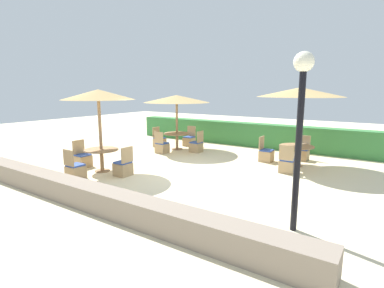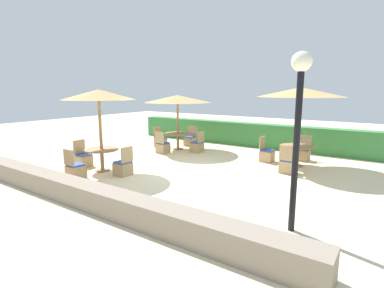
% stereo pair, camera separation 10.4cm
% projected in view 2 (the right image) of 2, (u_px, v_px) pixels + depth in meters
% --- Properties ---
extents(ground_plane, '(40.00, 40.00, 0.00)m').
position_uv_depth(ground_plane, '(181.00, 175.00, 9.48)').
color(ground_plane, beige).
extents(hedge_row, '(13.00, 0.70, 1.09)m').
position_uv_depth(hedge_row, '(255.00, 135.00, 14.13)').
color(hedge_row, '#387A3D').
rests_on(hedge_row, ground_plane).
extents(stone_border, '(10.00, 0.56, 0.52)m').
position_uv_depth(stone_border, '(94.00, 197.00, 6.76)').
color(stone_border, gray).
rests_on(stone_border, ground_plane).
extents(lamp_post, '(0.36, 0.36, 3.32)m').
position_uv_depth(lamp_post, '(299.00, 107.00, 5.33)').
color(lamp_post, black).
rests_on(lamp_post, ground_plane).
extents(parasol_front_left, '(2.30, 2.30, 2.66)m').
position_uv_depth(parasol_front_left, '(99.00, 95.00, 9.47)').
color(parasol_front_left, '#93704C').
rests_on(parasol_front_left, ground_plane).
extents(round_table_front_left, '(1.10, 1.10, 0.74)m').
position_uv_depth(round_table_front_left, '(102.00, 154.00, 9.81)').
color(round_table_front_left, '#93704C').
rests_on(round_table_front_left, ground_plane).
extents(patio_chair_front_left_east, '(0.46, 0.46, 0.93)m').
position_uv_depth(patio_chair_front_left_east, '(123.00, 167.00, 9.36)').
color(patio_chair_front_left_east, tan).
rests_on(patio_chair_front_left_east, ground_plane).
extents(patio_chair_front_left_south, '(0.46, 0.46, 0.93)m').
position_uv_depth(patio_chair_front_left_south, '(75.00, 170.00, 9.02)').
color(patio_chair_front_left_south, tan).
rests_on(patio_chair_front_left_south, ground_plane).
extents(patio_chair_front_left_west, '(0.46, 0.46, 0.93)m').
position_uv_depth(patio_chair_front_left_west, '(83.00, 159.00, 10.45)').
color(patio_chair_front_left_west, tan).
rests_on(patio_chair_front_left_west, ground_plane).
extents(parasol_back_right, '(2.91, 2.91, 2.73)m').
position_uv_depth(parasol_back_right, '(301.00, 92.00, 10.11)').
color(parasol_back_right, '#93704C').
rests_on(parasol_back_right, ground_plane).
extents(round_table_back_right, '(1.18, 1.18, 0.72)m').
position_uv_depth(round_table_back_right, '(297.00, 150.00, 10.46)').
color(round_table_back_right, '#93704C').
rests_on(round_table_back_right, ground_plane).
extents(patio_chair_back_right_west, '(0.46, 0.46, 0.93)m').
position_uv_depth(patio_chair_back_right_west, '(266.00, 155.00, 11.16)').
color(patio_chair_back_right_west, tan).
rests_on(patio_chair_back_right_west, ground_plane).
extents(patio_chair_back_right_north, '(0.46, 0.46, 0.93)m').
position_uv_depth(patio_chair_back_right_north, '(303.00, 154.00, 11.35)').
color(patio_chair_back_right_north, tan).
rests_on(patio_chair_back_right_north, ground_plane).
extents(patio_chair_back_right_south, '(0.46, 0.46, 0.93)m').
position_uv_depth(patio_chair_back_right_south, '(288.00, 165.00, 9.63)').
color(patio_chair_back_right_south, tan).
rests_on(patio_chair_back_right_south, ground_plane).
extents(parasol_back_left, '(2.90, 2.90, 2.42)m').
position_uv_depth(parasol_back_left, '(178.00, 99.00, 13.10)').
color(parasol_back_left, '#93704C').
rests_on(parasol_back_left, ground_plane).
extents(round_table_back_left, '(1.18, 1.18, 0.74)m').
position_uv_depth(round_table_back_left, '(178.00, 136.00, 13.40)').
color(round_table_back_left, '#93704C').
rests_on(round_table_back_left, ground_plane).
extents(patio_chair_back_left_south, '(0.46, 0.46, 0.93)m').
position_uv_depth(patio_chair_back_left_south, '(163.00, 147.00, 12.67)').
color(patio_chair_back_left_south, tan).
rests_on(patio_chair_back_left_south, ground_plane).
extents(patio_chair_back_left_east, '(0.46, 0.46, 0.93)m').
position_uv_depth(patio_chair_back_left_east, '(197.00, 146.00, 12.83)').
color(patio_chair_back_left_east, tan).
rests_on(patio_chair_back_left_east, ground_plane).
extents(patio_chair_back_left_west, '(0.46, 0.46, 0.93)m').
position_uv_depth(patio_chair_back_left_west, '(160.00, 141.00, 14.03)').
color(patio_chair_back_left_west, tan).
rests_on(patio_chair_back_left_west, ground_plane).
extents(patio_chair_back_left_north, '(0.46, 0.46, 0.93)m').
position_uv_depth(patio_chair_back_left_north, '(190.00, 140.00, 14.29)').
color(patio_chair_back_left_north, tan).
rests_on(patio_chair_back_left_north, ground_plane).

